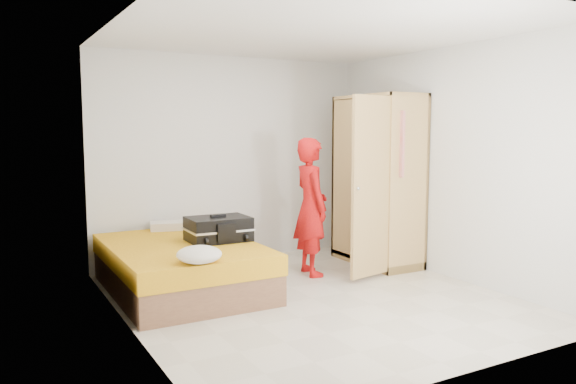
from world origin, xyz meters
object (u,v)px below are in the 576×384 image
person (311,207)px  round_cushion (199,254)px  bed (182,267)px  wardrobe (377,185)px  suitcase (218,229)px

person → round_cushion: (-1.66, -0.82, -0.22)m
bed → wardrobe: wardrobe is taller
wardrobe → round_cushion: bearing=-162.1°
bed → person: person is taller
wardrobe → suitcase: size_ratio=3.16×
wardrobe → suitcase: bearing=179.9°
bed → suitcase: 0.55m
person → round_cushion: bearing=124.3°
bed → round_cushion: 0.97m
wardrobe → round_cushion: 2.80m
suitcase → round_cushion: bearing=-120.7°
bed → wardrobe: size_ratio=0.96×
wardrobe → person: size_ratio=1.32×
wardrobe → round_cushion: wardrobe is taller
wardrobe → round_cushion: (-2.63, -0.85, -0.42)m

